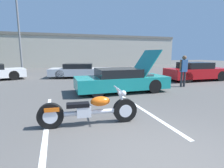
{
  "coord_description": "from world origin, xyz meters",
  "views": [
    {
      "loc": [
        -1.64,
        -2.29,
        1.85
      ],
      "look_at": [
        0.2,
        3.44,
        0.8
      ],
      "focal_mm": 28.0,
      "sensor_mm": 36.0,
      "label": 1
    }
  ],
  "objects": [
    {
      "name": "spectator_near_motorcycle",
      "position": [
        5.12,
        5.73,
        1.04
      ],
      "size": [
        0.52,
        0.23,
        1.75
      ],
      "color": "#333338",
      "rests_on": "ground"
    },
    {
      "name": "parking_stripe_foreground",
      "position": [
        -1.95,
        2.8,
        0.0
      ],
      "size": [
        0.12,
        4.63,
        0.01
      ],
      "primitive_type": "cube",
      "color": "white",
      "rests_on": "ground"
    },
    {
      "name": "far_building",
      "position": [
        0.0,
        23.6,
        2.34
      ],
      "size": [
        32.0,
        4.2,
        4.4
      ],
      "color": "#B2AD9E",
      "rests_on": "ground"
    },
    {
      "name": "ground_plane",
      "position": [
        0.0,
        0.0,
        0.0
      ],
      "size": [
        80.0,
        80.0,
        0.0
      ],
      "primitive_type": "plane",
      "color": "#514F4C"
    },
    {
      "name": "light_pole",
      "position": [
        -4.73,
        16.74,
        4.82
      ],
      "size": [
        1.21,
        0.28,
        8.86
      ],
      "color": "slate",
      "rests_on": "ground"
    },
    {
      "name": "motorcycle",
      "position": [
        -0.87,
        2.05,
        0.39
      ],
      "size": [
        2.58,
        0.7,
        0.96
      ],
      "rotation": [
        0.0,
        0.0,
        -0.08
      ],
      "color": "black",
      "rests_on": "ground"
    },
    {
      "name": "parked_car_mid_right_row",
      "position": [
        0.17,
        11.39,
        0.54
      ],
      "size": [
        5.0,
        2.82,
        1.1
      ],
      "rotation": [
        0.0,
        0.0,
        -0.23
      ],
      "color": "silver",
      "rests_on": "ground"
    },
    {
      "name": "parking_stripe_middle",
      "position": [
        1.06,
        2.8,
        0.0
      ],
      "size": [
        0.12,
        4.63,
        0.01
      ],
      "primitive_type": "cube",
      "color": "white",
      "rests_on": "ground"
    },
    {
      "name": "show_car_hood_open",
      "position": [
        1.38,
        5.61,
        0.57
      ],
      "size": [
        4.44,
        1.8,
        2.04
      ],
      "rotation": [
        0.0,
        0.0,
        -0.0
      ],
      "color": "teal",
      "rests_on": "ground"
    },
    {
      "name": "parked_car_right_row",
      "position": [
        7.66,
        7.47,
        0.61
      ],
      "size": [
        4.34,
        1.85,
        1.26
      ],
      "rotation": [
        0.0,
        0.0,
        -0.03
      ],
      "color": "red",
      "rests_on": "ground"
    }
  ]
}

